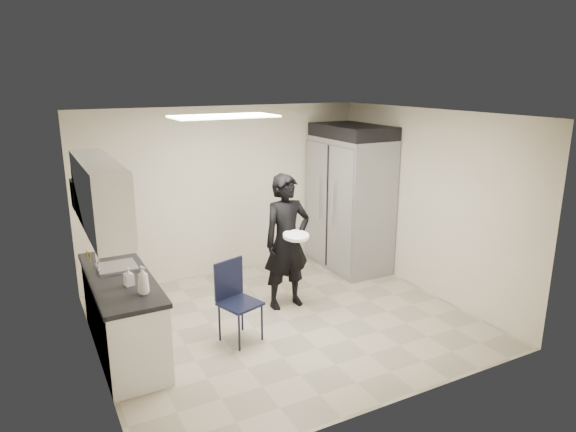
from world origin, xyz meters
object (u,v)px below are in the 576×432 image
man_tuxedo (287,242)px  lower_counter (123,316)px  commercial_fridge (350,204)px  folding_chair (240,304)px

man_tuxedo → lower_counter: bearing=-174.9°
commercial_fridge → lower_counter: bearing=-164.1°
folding_chair → man_tuxedo: man_tuxedo is taller
commercial_fridge → folding_chair: commercial_fridge is taller
lower_counter → man_tuxedo: man_tuxedo is taller
lower_counter → man_tuxedo: (2.18, 0.21, 0.48)m
lower_counter → man_tuxedo: bearing=5.4°
lower_counter → folding_chair: size_ratio=2.04×
lower_counter → folding_chair: 1.31m
lower_counter → commercial_fridge: 3.98m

